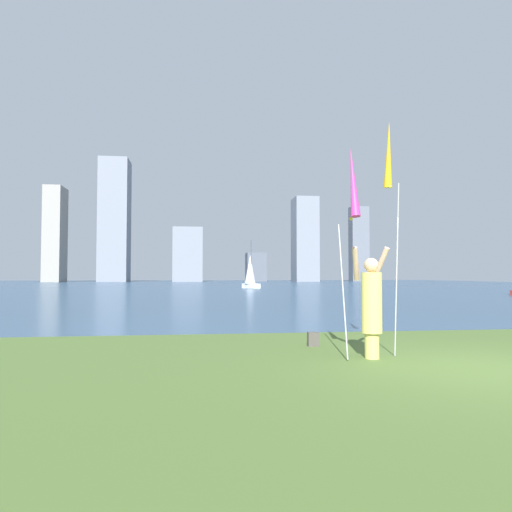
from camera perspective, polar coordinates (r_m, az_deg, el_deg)
The scene contains 12 objects.
ground at distance 57.96m, azimuth -2.86°, elevation -3.83°, with size 120.00×138.00×0.12m.
person at distance 8.55m, azimuth 13.91°, elevation -5.61°, with size 0.73×0.54×1.98m.
kite_flag_left at distance 8.03m, azimuth 11.72°, elevation 8.28°, with size 0.16×1.01×3.62m.
kite_flag_right at distance 9.29m, azimuth 15.93°, elevation 11.13°, with size 0.16×0.57×4.36m.
bag at distance 9.85m, azimuth 6.99°, elevation -10.06°, with size 0.22×0.14×0.29m.
sailboat_2 at distance 51.82m, azimuth -0.70°, elevation -2.00°, with size 1.88×2.54×5.36m.
skyline_tower_0 at distance 105.38m, azimuth -23.35°, elevation 2.44°, with size 3.51×6.12×19.72m.
skyline_tower_1 at distance 104.76m, azimuth -16.89°, elevation 4.17°, with size 6.01×6.87×26.25m.
skyline_tower_2 at distance 99.94m, azimuth -8.35°, elevation 0.19°, with size 6.27×3.05×11.60m.
skyline_tower_3 at distance 105.07m, azimuth -0.03°, elevation -1.37°, with size 4.31×5.13×6.41m.
skyline_tower_4 at distance 102.94m, azimuth 5.99°, elevation 1.99°, with size 5.04×6.16×18.38m.
skyline_tower_5 at distance 109.50m, azimuth 12.46°, elevation 1.44°, with size 3.97×3.06×17.09m.
Camera 1 is at (-4.59, -6.80, 1.48)m, focal length 32.73 mm.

